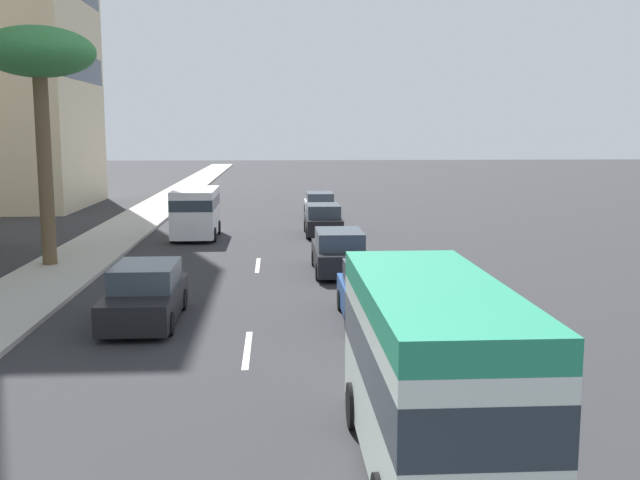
# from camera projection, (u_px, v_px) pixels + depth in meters

# --- Properties ---
(ground_plane) EXTENTS (198.00, 198.00, 0.00)m
(ground_plane) POSITION_uv_depth(u_px,v_px,m) (261.00, 241.00, 36.12)
(ground_plane) COLOR #2D2D30
(sidewalk_right) EXTENTS (162.00, 3.29, 0.15)m
(sidewalk_right) POSITION_uv_depth(u_px,v_px,m) (106.00, 241.00, 35.66)
(sidewalk_right) COLOR #B2ADA3
(sidewalk_right) RESTS_ON ground_plane
(lane_stripe_mid) EXTENTS (3.20, 0.16, 0.01)m
(lane_stripe_mid) POSITION_uv_depth(u_px,v_px,m) (247.00, 350.00, 18.28)
(lane_stripe_mid) COLOR silver
(lane_stripe_mid) RESTS_ON ground_plane
(lane_stripe_far) EXTENTS (3.20, 0.16, 0.01)m
(lane_stripe_far) POSITION_uv_depth(u_px,v_px,m) (258.00, 265.00, 29.69)
(lane_stripe_far) COLOR silver
(lane_stripe_far) RESTS_ON ground_plane
(car_lead) EXTENTS (4.65, 1.83, 1.54)m
(car_lead) POSITION_uv_depth(u_px,v_px,m) (319.00, 205.00, 46.48)
(car_lead) COLOR silver
(car_lead) RESTS_ON ground_plane
(car_second) EXTENTS (4.08, 1.84, 1.66)m
(car_second) POSITION_uv_depth(u_px,v_px,m) (374.00, 294.00, 20.97)
(car_second) COLOR #1E478C
(car_second) RESTS_ON ground_plane
(car_third) EXTENTS (4.58, 1.94, 1.64)m
(car_third) POSITION_uv_depth(u_px,v_px,m) (145.00, 295.00, 20.86)
(car_third) COLOR black
(car_third) RESTS_ON ground_plane
(car_fourth) EXTENTS (4.65, 1.93, 1.65)m
(car_fourth) POSITION_uv_depth(u_px,v_px,m) (339.00, 252.00, 28.10)
(car_fourth) COLOR black
(car_fourth) RESTS_ON ground_plane
(van_fifth) EXTENTS (4.71, 2.20, 2.49)m
(van_fifth) POSITION_uv_depth(u_px,v_px,m) (196.00, 210.00, 37.01)
(van_fifth) COLOR white
(van_fifth) RESTS_ON ground_plane
(minibus_sixth) EXTENTS (6.23, 2.28, 3.06)m
(minibus_sixth) POSITION_uv_depth(u_px,v_px,m) (432.00, 370.00, 11.55)
(minibus_sixth) COLOR silver
(minibus_sixth) RESTS_ON ground_plane
(car_seventh) EXTENTS (4.24, 1.87, 1.63)m
(car_seventh) POSITION_uv_depth(u_px,v_px,m) (323.00, 221.00, 38.12)
(car_seventh) COLOR black
(car_seventh) RESTS_ON ground_plane
(palm_tree) EXTENTS (4.27, 4.27, 9.16)m
(palm_tree) POSITION_uv_depth(u_px,v_px,m) (39.00, 59.00, 28.00)
(palm_tree) COLOR brown
(palm_tree) RESTS_ON sidewalk_right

